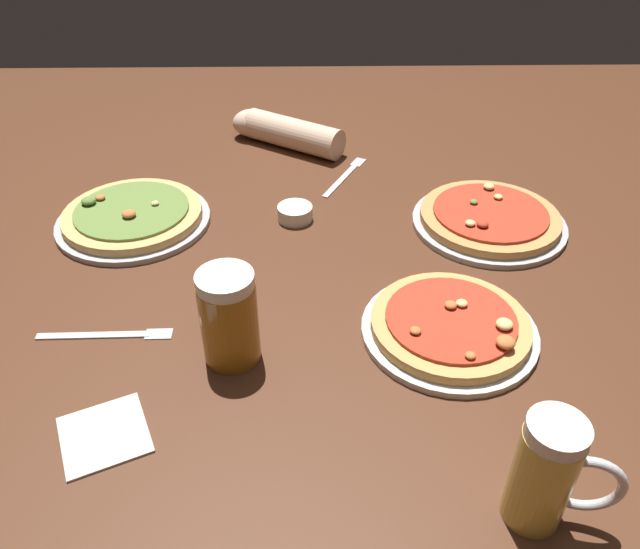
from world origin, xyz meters
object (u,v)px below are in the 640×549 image
(ramekin_sauce, at_px, (295,213))
(napkin_folded, at_px, (104,434))
(beer_mug_dark, at_px, (548,473))
(fork_left, at_px, (108,334))
(beer_mug_amber, at_px, (228,316))
(diner_arm, at_px, (282,131))
(pizza_plate_near, at_px, (450,326))
(pizza_plate_side, at_px, (133,216))
(pizza_plate_far, at_px, (489,219))
(fork_spare, at_px, (345,175))

(ramekin_sauce, height_order, napkin_folded, ramekin_sauce)
(beer_mug_dark, bearing_deg, fork_left, 151.18)
(fork_left, bearing_deg, beer_mug_amber, -12.52)
(beer_mug_amber, bearing_deg, diner_arm, 85.71)
(beer_mug_amber, bearing_deg, napkin_folded, -135.43)
(pizza_plate_near, xyz_separation_m, pizza_plate_side, (-0.60, 0.35, -0.00))
(pizza_plate_side, distance_m, diner_arm, 0.48)
(napkin_folded, bearing_deg, diner_arm, 76.73)
(pizza_plate_near, height_order, pizza_plate_side, same)
(pizza_plate_side, xyz_separation_m, beer_mug_dark, (0.64, -0.68, 0.06))
(pizza_plate_far, height_order, beer_mug_amber, beer_mug_amber)
(pizza_plate_side, xyz_separation_m, napkin_folded, (0.08, -0.55, -0.01))
(pizza_plate_far, bearing_deg, ramekin_sauce, 175.30)
(pizza_plate_side, xyz_separation_m, diner_arm, (0.30, 0.38, 0.02))
(ramekin_sauce, xyz_separation_m, fork_left, (-0.30, -0.36, -0.01))
(diner_arm, bearing_deg, fork_spare, -48.95)
(pizza_plate_side, height_order, fork_left, pizza_plate_side)
(diner_arm, bearing_deg, pizza_plate_side, -128.70)
(pizza_plate_side, bearing_deg, beer_mug_amber, -58.40)
(pizza_plate_side, relative_size, beer_mug_dark, 1.93)
(pizza_plate_near, bearing_deg, napkin_folded, -158.82)
(pizza_plate_near, relative_size, fork_left, 1.30)
(napkin_folded, xyz_separation_m, fork_spare, (0.37, 0.75, -0.00))
(diner_arm, bearing_deg, fork_left, -110.18)
(pizza_plate_side, height_order, ramekin_sauce, pizza_plate_side)
(beer_mug_amber, relative_size, napkin_folded, 1.39)
(fork_left, relative_size, diner_arm, 0.76)
(napkin_folded, height_order, fork_left, napkin_folded)
(ramekin_sauce, bearing_deg, pizza_plate_side, -178.23)
(ramekin_sauce, xyz_separation_m, diner_arm, (-0.04, 0.36, 0.02))
(beer_mug_dark, distance_m, beer_mug_amber, 0.49)
(beer_mug_dark, relative_size, fork_left, 0.74)
(pizza_plate_far, bearing_deg, fork_spare, 142.23)
(fork_left, height_order, fork_spare, same)
(ramekin_sauce, height_order, fork_left, ramekin_sauce)
(diner_arm, bearing_deg, ramekin_sauce, -84.19)
(beer_mug_dark, distance_m, diner_arm, 1.11)
(pizza_plate_side, height_order, beer_mug_amber, beer_mug_amber)
(fork_spare, relative_size, diner_arm, 0.68)
(pizza_plate_far, relative_size, fork_left, 1.42)
(pizza_plate_near, distance_m, beer_mug_dark, 0.34)
(pizza_plate_near, xyz_separation_m, beer_mug_amber, (-0.35, -0.04, 0.06))
(fork_left, bearing_deg, pizza_plate_near, -0.55)
(beer_mug_amber, xyz_separation_m, fork_spare, (0.21, 0.60, -0.08))
(beer_mug_dark, bearing_deg, diner_arm, 107.86)
(beer_mug_amber, height_order, fork_left, beer_mug_amber)
(pizza_plate_far, distance_m, ramekin_sauce, 0.40)
(pizza_plate_near, height_order, pizza_plate_far, pizza_plate_near)
(beer_mug_dark, relative_size, ramekin_sauce, 2.22)
(beer_mug_dark, relative_size, diner_arm, 0.56)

